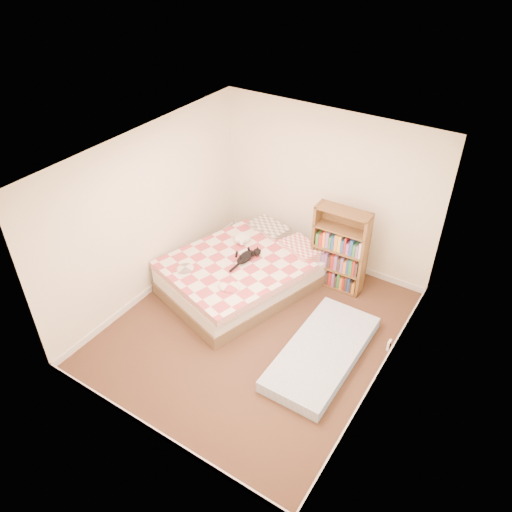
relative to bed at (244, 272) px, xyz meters
The scene contains 6 objects.
room 1.32m from the bed, 47.68° to the right, with size 3.51×4.01×2.51m.
bed is the anchor object (origin of this frame).
bookshelf 1.42m from the bed, 34.59° to the left, with size 0.80×0.29×1.33m.
floor_mattress 1.79m from the bed, 22.16° to the right, with size 0.83×1.85×0.17m, color #7597C3.
black_cat 0.33m from the bed, 19.32° to the right, with size 0.30×0.62×0.14m.
white_dog 0.53m from the bed, 127.34° to the left, with size 0.31×0.33×0.14m.
Camera 1 is at (2.72, -4.18, 4.82)m, focal length 35.00 mm.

